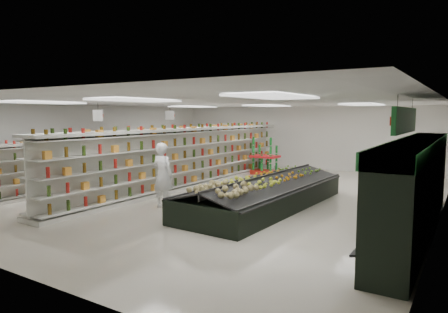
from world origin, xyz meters
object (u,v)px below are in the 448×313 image
Objects in this scene: produce_island at (265,192)px; gondola_center at (188,160)px; gondola_left at (106,163)px; soda_endcap at (265,158)px; shopper_main at (163,175)px; shopper_background at (208,155)px.

gondola_center is at bearing 158.83° from produce_island.
gondola_left reaches higher than soda_endcap.
soda_endcap is at bearing 116.27° from produce_island.
shopper_main is (4.80, -2.09, 0.13)m from gondola_left.
gondola_left reaches higher than shopper_background.
shopper_background is (1.98, 4.45, 0.02)m from gondola_left.
gondola_center reaches higher than shopper_main.
soda_endcap is (1.16, 4.39, -0.27)m from gondola_center.
shopper_background is at bearing 66.50° from gondola_left.
soda_endcap is 0.81× the size of shopper_main.
gondola_center reaches higher than soda_endcap.
produce_island is (4.11, -1.59, -0.60)m from gondola_center.
shopper_main is (-2.53, -1.74, 0.54)m from produce_island.
soda_endcap is at bearing -86.35° from shopper_main.
gondola_center is 7.60× the size of shopper_background.
produce_island is 7.20m from shopper_background.
gondola_center is at bearing -169.74° from shopper_background.
gondola_center is 3.69m from shopper_main.
shopper_background reaches higher than produce_island.
gondola_left is 7.13m from soda_endcap.
gondola_center is at bearing -104.80° from soda_endcap.
gondola_center is 6.70× the size of shopper_main.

